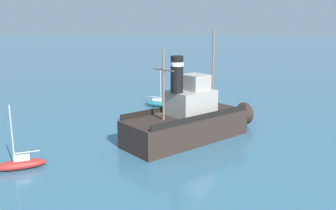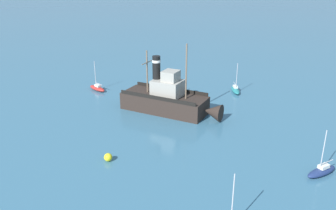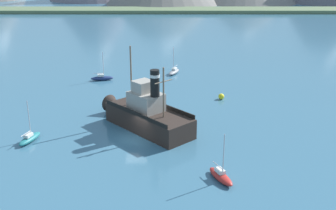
% 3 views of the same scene
% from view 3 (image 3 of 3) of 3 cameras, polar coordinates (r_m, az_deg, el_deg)
% --- Properties ---
extents(ground_plane, '(600.00, 600.00, 0.00)m').
position_cam_3_polar(ground_plane, '(49.42, -4.52, -4.64)').
color(ground_plane, '#38667F').
extents(shoreline_strip, '(240.00, 12.00, 1.20)m').
position_cam_3_polar(shoreline_strip, '(156.34, -1.61, 12.72)').
color(shoreline_strip, '#5B704C').
rests_on(shoreline_strip, ground).
extents(old_tugboat, '(12.23, 12.89, 9.90)m').
position_cam_3_polar(old_tugboat, '(51.77, -3.24, -1.23)').
color(old_tugboat, '#2D231E').
rests_on(old_tugboat, ground).
extents(sailboat_teal, '(2.21, 3.95, 4.90)m').
position_cam_3_polar(sailboat_teal, '(51.04, -18.42, -4.31)').
color(sailboat_teal, '#23757A').
rests_on(sailboat_teal, ground).
extents(sailboat_navy, '(3.93, 1.74, 4.90)m').
position_cam_3_polar(sailboat_navy, '(72.50, -9.12, 3.65)').
color(sailboat_navy, navy).
rests_on(sailboat_navy, ground).
extents(sailboat_red, '(2.58, 3.91, 4.90)m').
position_cam_3_polar(sailboat_red, '(41.12, 6.97, -9.48)').
color(sailboat_red, '#B22823').
rests_on(sailboat_red, ground).
extents(sailboat_grey, '(2.52, 3.92, 4.90)m').
position_cam_3_polar(sailboat_grey, '(75.45, 0.62, 4.56)').
color(sailboat_grey, gray).
rests_on(sailboat_grey, ground).
extents(mooring_buoy, '(0.88, 0.88, 0.88)m').
position_cam_3_polar(mooring_buoy, '(62.73, 7.04, 1.16)').
color(mooring_buoy, yellow).
rests_on(mooring_buoy, ground).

